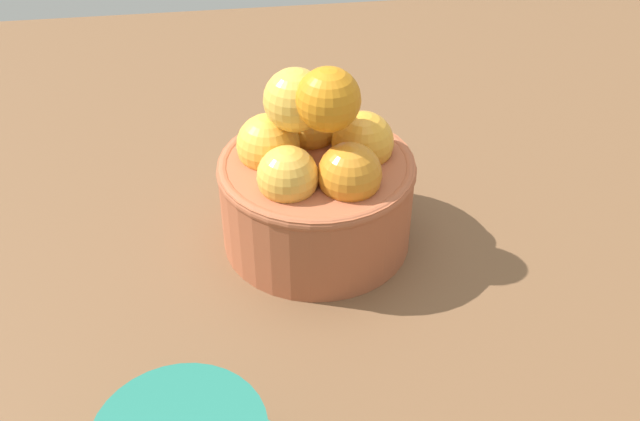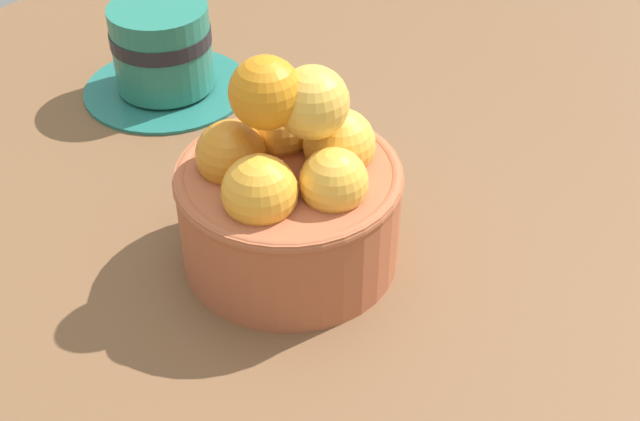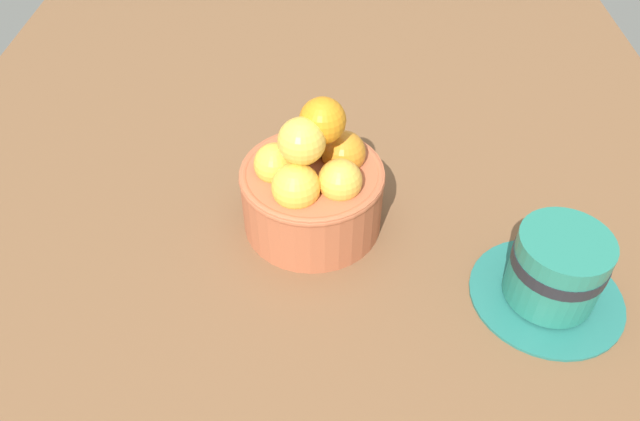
{
  "view_description": "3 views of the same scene",
  "coord_description": "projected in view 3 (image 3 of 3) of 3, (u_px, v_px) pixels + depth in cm",
  "views": [
    {
      "loc": [
        -5.86,
        -43.23,
        36.16
      ],
      "look_at": [
        -0.02,
        -1.93,
        4.14
      ],
      "focal_mm": 40.8,
      "sensor_mm": 36.0,
      "label": 1
    },
    {
      "loc": [
        32.11,
        28.76,
        38.94
      ],
      "look_at": [
        -1.32,
        1.46,
        3.83
      ],
      "focal_mm": 48.3,
      "sensor_mm": 36.0,
      "label": 2
    },
    {
      "loc": [
        -45.71,
        -1.74,
        45.67
      ],
      "look_at": [
        -0.92,
        -0.8,
        2.62
      ],
      "focal_mm": 34.18,
      "sensor_mm": 36.0,
      "label": 3
    }
  ],
  "objects": [
    {
      "name": "coffee_cup",
      "position": [
        556.0,
        271.0,
        0.55
      ],
      "size": [
        14.27,
        14.27,
        7.77
      ],
      "color": "#216960",
      "rests_on": "ground_plane"
    },
    {
      "name": "terracotta_bowl",
      "position": [
        312.0,
        185.0,
        0.61
      ],
      "size": [
        14.51,
        14.51,
        14.88
      ],
      "color": "#AD5938",
      "rests_on": "ground_plane"
    },
    {
      "name": "ground_plane",
      "position": [
        313.0,
        233.0,
        0.66
      ],
      "size": [
        147.83,
        94.19,
        3.4
      ],
      "primitive_type": "cube",
      "color": "brown"
    }
  ]
}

